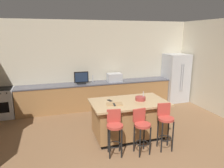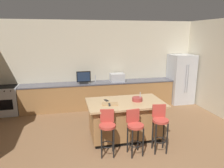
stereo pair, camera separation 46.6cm
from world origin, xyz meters
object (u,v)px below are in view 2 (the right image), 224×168
Objects in this scene: kitchen_island at (125,119)px; bar_stool_center at (135,129)px; microwave at (117,77)px; range_oven at (5,100)px; cutting_board at (110,104)px; bar_stool_right at (160,124)px; bar_stool_left at (107,129)px; refrigerator at (181,79)px; tv_remote at (109,105)px; tv_monitor at (84,78)px; fruit_bowl at (137,99)px; cell_phone at (106,100)px.

kitchen_island is 1.90× the size of bar_stool_center.
microwave is at bearing 77.05° from bar_stool_center.
cutting_board is (2.87, -2.37, 0.47)m from range_oven.
range_oven is 1.90× the size of microwave.
bar_stool_center is 0.94× the size of bar_stool_right.
bar_stool_left is (-0.57, -0.66, 0.11)m from kitchen_island.
refrigerator reaches higher than tv_remote.
microwave is 3.10m from bar_stool_left.
bar_stool_left is at bearing -47.36° from range_oven.
microwave is at bearing 81.04° from kitchen_island.
tv_monitor is (-3.53, 0.02, 0.19)m from refrigerator.
fruit_bowl is 0.70m from cutting_board.
bar_stool_right is at bearing -126.50° from refrigerator.
bar_stool_left is 1.01× the size of bar_stool_center.
bar_stool_center reaches higher than range_oven.
fruit_bowl reaches higher than kitchen_island.
fruit_bowl is at bearing -137.98° from refrigerator.
bar_stool_right is 6.80× the size of cell_phone.
cell_phone is at bearing 98.66° from tv_remote.
refrigerator reaches higher than cutting_board.
microwave is (0.36, 2.27, 0.56)m from kitchen_island.
range_oven is at bearing 179.32° from refrigerator.
cutting_board is (0.03, -0.29, 0.01)m from cell_phone.
tv_monitor reaches higher than tv_remote.
range_oven is 2.54m from tv_monitor.
fruit_bowl is (-0.06, -2.27, -0.07)m from microwave.
bar_stool_right is (0.56, -0.75, 0.15)m from kitchen_island.
bar_stool_left is at bearing -143.00° from fruit_bowl.
bar_stool_right is at bearing -53.53° from kitchen_island.
microwave reaches higher than kitchen_island.
bar_stool_right is (3.82, -3.02, 0.16)m from range_oven.
refrigerator is at bearing -0.33° from tv_monitor.
microwave is (3.62, 0.00, 0.58)m from range_oven.
range_oven is 3.66m from microwave.
kitchen_island is 3.54m from refrigerator.
cutting_board is at bearing 81.45° from bar_stool_left.
microwave is at bearing 72.40° from cutting_board.
range_oven is 1.97× the size of tv_monitor.
bar_stool_right is at bearing -34.52° from cutting_board.
bar_stool_right is at bearing -65.54° from tv_monitor.
range_oven is 3.75m from cutting_board.
cell_phone reaches higher than range_oven.
cutting_board is at bearing 70.23° from tv_remote.
bar_stool_center is 0.82m from tv_remote.
refrigerator is 1.74× the size of bar_stool_right.
bar_stool_right reaches higher than kitchen_island.
range_oven is (-6.00, 0.07, -0.43)m from refrigerator.
kitchen_island is 3.78× the size of microwave.
microwave is at bearing 0.02° from range_oven.
refrigerator is at bearing 38.73° from kitchen_island.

